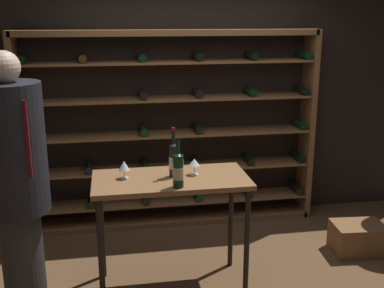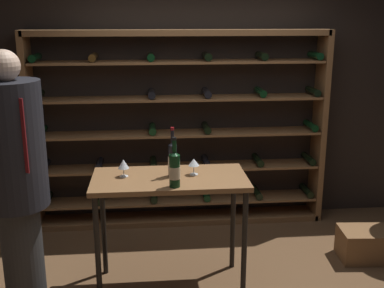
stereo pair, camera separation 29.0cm
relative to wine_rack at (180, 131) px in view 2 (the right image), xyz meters
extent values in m
cube|color=black|center=(0.21, 0.21, 0.32)|extent=(5.93, 0.10, 2.69)
cube|color=brown|center=(-1.53, 0.00, 0.01)|extent=(0.06, 0.32, 2.08)
cube|color=brown|center=(1.52, 0.00, 0.01)|extent=(0.06, 0.32, 2.08)
cube|color=brown|center=(0.00, 0.00, 1.02)|extent=(3.05, 0.32, 0.06)
cube|color=brown|center=(0.00, 0.00, -1.00)|extent=(3.05, 0.32, 0.06)
cube|color=brown|center=(0.00, 0.00, -0.78)|extent=(2.97, 0.32, 0.02)
cylinder|color=black|center=(-1.43, 0.00, -0.72)|extent=(0.08, 0.30, 0.08)
cylinder|color=black|center=(-0.86, 0.00, -0.72)|extent=(0.08, 0.30, 0.08)
cylinder|color=black|center=(-0.29, 0.00, -0.72)|extent=(0.08, 0.30, 0.08)
cylinder|color=black|center=(0.28, 0.00, -0.72)|extent=(0.08, 0.30, 0.08)
cylinder|color=black|center=(0.85, 0.00, -0.72)|extent=(0.08, 0.30, 0.08)
cylinder|color=black|center=(1.42, 0.00, -0.72)|extent=(0.08, 0.30, 0.08)
cube|color=brown|center=(0.00, 0.00, -0.40)|extent=(2.97, 0.32, 0.02)
cylinder|color=black|center=(-1.43, 0.00, -0.35)|extent=(0.08, 0.30, 0.08)
cylinder|color=black|center=(-0.86, 0.00, -0.35)|extent=(0.08, 0.30, 0.08)
cylinder|color=black|center=(-0.29, 0.00, -0.35)|extent=(0.08, 0.30, 0.08)
cylinder|color=black|center=(0.28, 0.00, -0.35)|extent=(0.08, 0.30, 0.08)
cylinder|color=black|center=(0.85, 0.00, -0.35)|extent=(0.08, 0.30, 0.08)
cylinder|color=black|center=(1.42, 0.00, -0.35)|extent=(0.08, 0.30, 0.08)
cube|color=brown|center=(0.00, 0.00, -0.02)|extent=(2.97, 0.32, 0.02)
cylinder|color=black|center=(-1.43, 0.00, 0.03)|extent=(0.08, 0.30, 0.08)
cylinder|color=black|center=(-0.29, 0.00, 0.03)|extent=(0.08, 0.30, 0.08)
cylinder|color=black|center=(0.28, 0.00, 0.03)|extent=(0.08, 0.30, 0.08)
cylinder|color=black|center=(1.42, 0.00, 0.03)|extent=(0.08, 0.30, 0.08)
cube|color=brown|center=(0.00, 0.00, 0.35)|extent=(2.97, 0.32, 0.02)
cylinder|color=black|center=(-1.43, 0.00, 0.41)|extent=(0.08, 0.30, 0.08)
cylinder|color=black|center=(-0.29, 0.00, 0.41)|extent=(0.08, 0.30, 0.08)
cylinder|color=black|center=(0.28, 0.00, 0.41)|extent=(0.08, 0.30, 0.08)
cylinder|color=black|center=(0.85, 0.00, 0.41)|extent=(0.08, 0.30, 0.08)
cylinder|color=black|center=(1.42, 0.00, 0.41)|extent=(0.08, 0.30, 0.08)
cube|color=brown|center=(0.00, 0.00, 0.73)|extent=(2.97, 0.32, 0.02)
cylinder|color=black|center=(-1.43, 0.00, 0.78)|extent=(0.08, 0.30, 0.08)
cylinder|color=#4C3314|center=(-0.86, 0.00, 0.78)|extent=(0.08, 0.30, 0.08)
cylinder|color=black|center=(-0.29, 0.00, 0.78)|extent=(0.08, 0.30, 0.08)
cylinder|color=black|center=(0.28, 0.00, 0.78)|extent=(0.08, 0.30, 0.08)
cylinder|color=black|center=(0.85, 0.00, 0.78)|extent=(0.08, 0.30, 0.08)
cylinder|color=black|center=(1.42, 0.00, 0.78)|extent=(0.08, 0.30, 0.08)
cube|color=brown|center=(-0.17, -1.29, -0.08)|extent=(1.24, 0.61, 0.04)
cylinder|color=black|center=(-0.74, -1.55, -0.56)|extent=(0.04, 0.04, 0.93)
cylinder|color=black|center=(0.40, -1.55, -0.56)|extent=(0.04, 0.04, 0.93)
cylinder|color=black|center=(-0.74, -1.04, -0.56)|extent=(0.04, 0.04, 0.93)
cylinder|color=black|center=(0.40, -1.04, -0.56)|extent=(0.04, 0.04, 0.93)
cylinder|color=#2F2F2F|center=(-1.31, -1.49, -0.60)|extent=(0.30, 0.30, 0.85)
cylinder|color=black|center=(-1.31, -1.49, 0.29)|extent=(0.47, 0.47, 0.93)
sphere|color=beige|center=(-1.31, -1.49, 0.85)|extent=(0.23, 0.23, 0.23)
cube|color=maroon|center=(-1.17, -1.69, 0.40)|extent=(0.05, 0.04, 0.52)
cube|color=brown|center=(1.67, -1.01, -0.88)|extent=(0.51, 0.38, 0.29)
cylinder|color=black|center=(-0.14, -1.27, 0.07)|extent=(0.07, 0.07, 0.26)
cone|color=black|center=(-0.14, -1.27, 0.21)|extent=(0.07, 0.07, 0.03)
cylinder|color=black|center=(-0.14, -1.27, 0.27)|extent=(0.03, 0.03, 0.10)
cylinder|color=maroon|center=(-0.14, -1.27, 0.33)|extent=(0.03, 0.03, 0.02)
cylinder|color=silver|center=(-0.14, -1.27, 0.06)|extent=(0.07, 0.07, 0.10)
cylinder|color=black|center=(-0.14, -1.52, 0.07)|extent=(0.08, 0.08, 0.25)
cone|color=black|center=(-0.14, -1.52, 0.20)|extent=(0.08, 0.08, 0.03)
cylinder|color=black|center=(-0.14, -1.52, 0.26)|extent=(0.03, 0.03, 0.09)
cylinder|color=black|center=(-0.14, -1.52, 0.31)|extent=(0.03, 0.03, 0.02)
cylinder|color=#C6B28C|center=(-0.14, -1.52, 0.05)|extent=(0.08, 0.08, 0.09)
cylinder|color=silver|center=(0.03, -1.25, -0.06)|extent=(0.07, 0.07, 0.00)
cylinder|color=silver|center=(0.03, -1.25, -0.02)|extent=(0.01, 0.01, 0.07)
cone|color=silver|center=(0.03, -1.25, 0.05)|extent=(0.09, 0.09, 0.06)
cylinder|color=#590A14|center=(0.03, -1.25, 0.03)|extent=(0.05, 0.05, 0.02)
cylinder|color=silver|center=(-0.53, -1.25, -0.06)|extent=(0.07, 0.07, 0.00)
cylinder|color=silver|center=(-0.53, -1.25, -0.02)|extent=(0.01, 0.01, 0.06)
cone|color=silver|center=(-0.53, -1.25, 0.05)|extent=(0.09, 0.09, 0.07)
cylinder|color=#590A14|center=(-0.53, -1.25, 0.03)|extent=(0.05, 0.05, 0.03)
camera|label=1|loc=(-0.61, -4.83, 1.19)|focal=44.40mm
camera|label=2|loc=(-0.32, -4.87, 1.19)|focal=44.40mm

